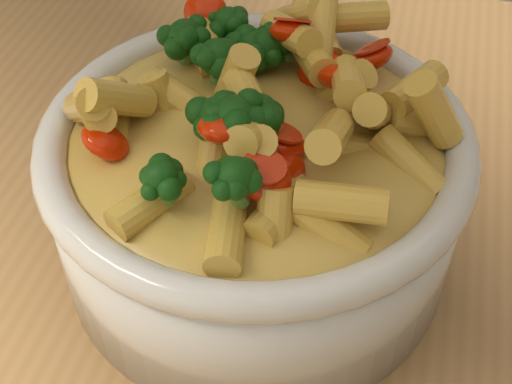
# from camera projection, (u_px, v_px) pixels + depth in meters

# --- Properties ---
(table) EXTENTS (1.20, 0.80, 0.90)m
(table) POSITION_uv_depth(u_px,v_px,m) (135.00, 326.00, 0.57)
(table) COLOR #A87948
(table) RESTS_ON ground
(serving_bowl) EXTENTS (0.26, 0.26, 0.11)m
(serving_bowl) POSITION_uv_depth(u_px,v_px,m) (256.00, 190.00, 0.45)
(serving_bowl) COLOR silver
(serving_bowl) RESTS_ON table
(pasta_salad) EXTENTS (0.21, 0.21, 0.05)m
(pasta_salad) POSITION_uv_depth(u_px,v_px,m) (256.00, 103.00, 0.40)
(pasta_salad) COLOR gold
(pasta_salad) RESTS_ON serving_bowl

